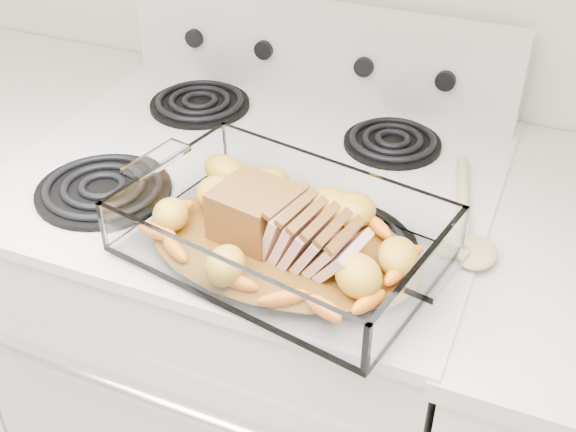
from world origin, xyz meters
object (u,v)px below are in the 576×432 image
at_px(electric_range, 261,357).
at_px(baking_dish, 282,240).
at_px(pork_roast, 273,224).
at_px(counter_left, 2,279).

height_order(electric_range, baking_dish, electric_range).
distance_m(electric_range, pork_roast, 0.56).
distance_m(counter_left, baking_dish, 0.96).
distance_m(counter_left, pork_roast, 0.96).
relative_size(electric_range, counter_left, 1.20).
relative_size(counter_left, pork_roast, 4.27).
bearing_deg(baking_dish, counter_left, 177.40).
xyz_separation_m(electric_range, pork_roast, (0.12, -0.20, 0.51)).
relative_size(electric_range, baking_dish, 2.67).
relative_size(baking_dish, pork_roast, 1.92).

